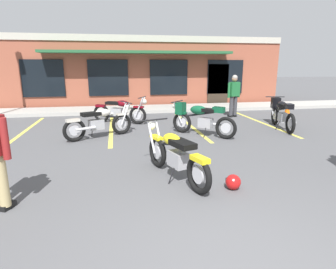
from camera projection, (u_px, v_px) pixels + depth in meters
ground_plane at (173, 163)px, 6.11m from camera, size 80.00×80.00×0.00m
sidewalk_kerb at (142, 109)px, 13.11m from camera, size 22.00×1.80×0.14m
brick_storefront_building at (135, 71)px, 16.46m from camera, size 14.76×6.53×3.43m
painted_stall_lines at (152, 127)px, 9.69m from camera, size 8.23×4.80×0.01m
motorcycle_foreground_classic at (175, 154)px, 5.18m from camera, size 1.02×2.03×0.98m
motorcycle_black_cruiser at (100, 122)px, 8.12m from camera, size 1.94×1.21×0.98m
motorcycle_silver_naked at (282, 112)px, 9.35m from camera, size 0.81×2.08×0.98m
motorcycle_blue_standard at (200, 118)px, 8.40m from camera, size 1.68×1.62×0.98m
motorcycle_green_cafe_racer at (120, 110)px, 10.18m from camera, size 1.94×1.23×0.98m
person_in_shorts_foreground at (234, 93)px, 11.29m from camera, size 0.60×0.36×1.68m
helmet_on_pavement at (233, 182)px, 4.79m from camera, size 0.26×0.26×0.26m
traffic_cone at (287, 109)px, 11.82m from camera, size 0.34×0.34×0.53m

